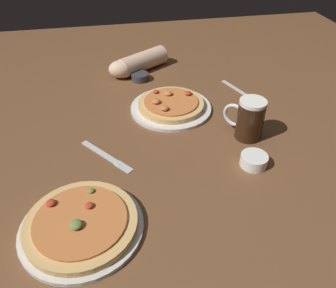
{
  "coord_description": "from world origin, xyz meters",
  "views": [
    {
      "loc": [
        -0.15,
        -0.79,
        0.64
      ],
      "look_at": [
        0.0,
        0.0,
        0.02
      ],
      "focal_mm": 35.71,
      "sensor_mm": 36.0,
      "label": 1
    }
  ],
  "objects": [
    {
      "name": "knife_right",
      "position": [
        -0.19,
        0.0,
        0.0
      ],
      "size": [
        0.15,
        0.18,
        0.01
      ],
      "color": "silver",
      "rests_on": "ground_plane"
    },
    {
      "name": "ground_plane",
      "position": [
        0.0,
        0.0,
        -0.01
      ],
      "size": [
        2.4,
        2.4,
        0.03
      ],
      "primitive_type": "cube",
      "color": "brown"
    },
    {
      "name": "beer_mug_dark",
      "position": [
        0.26,
        0.02,
        0.07
      ],
      "size": [
        0.11,
        0.12,
        0.13
      ],
      "color": "black",
      "rests_on": "ground_plane"
    },
    {
      "name": "pizza_plate_near",
      "position": [
        -0.26,
        -0.26,
        0.02
      ],
      "size": [
        0.29,
        0.29,
        0.05
      ],
      "color": "silver",
      "rests_on": "ground_plane"
    },
    {
      "name": "diner_arm",
      "position": [
        -0.03,
        0.55,
        0.04
      ],
      "size": [
        0.26,
        0.19,
        0.08
      ],
      "color": "beige",
      "rests_on": "ground_plane"
    },
    {
      "name": "pizza_plate_far",
      "position": [
        0.05,
        0.22,
        0.02
      ],
      "size": [
        0.29,
        0.29,
        0.05
      ],
      "color": "silver",
      "rests_on": "ground_plane"
    },
    {
      "name": "ramekin_butter",
      "position": [
        -0.02,
        0.48,
        0.01
      ],
      "size": [
        0.07,
        0.07,
        0.03
      ],
      "primitive_type": "cylinder",
      "color": "#333338",
      "rests_on": "ground_plane"
    },
    {
      "name": "ramekin_sauce",
      "position": [
        0.23,
        -0.12,
        0.02
      ],
      "size": [
        0.08,
        0.08,
        0.03
      ],
      "primitive_type": "cylinder",
      "color": "white",
      "rests_on": "ground_plane"
    },
    {
      "name": "fork_left",
      "position": [
        0.35,
        0.3,
        0.0
      ],
      "size": [
        0.09,
        0.2,
        0.01
      ],
      "color": "silver",
      "rests_on": "ground_plane"
    }
  ]
}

